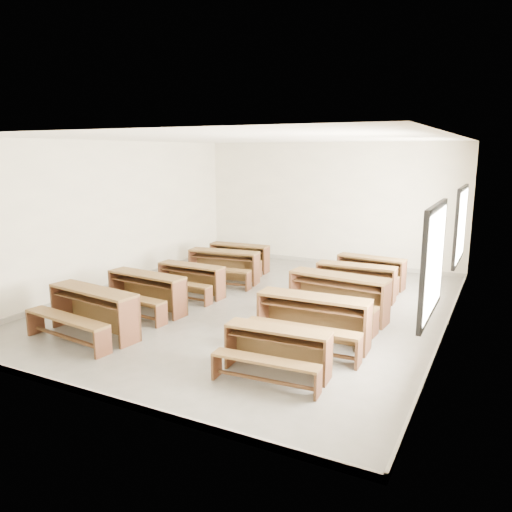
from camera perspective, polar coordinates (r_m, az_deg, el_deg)
The scene contains 11 objects.
room at distance 9.36m, azimuth 0.49°, elevation 6.81°, with size 8.50×8.50×3.20m.
desk_set_0 at distance 8.60m, azimuth -18.33°, elevation -5.77°, with size 1.82×1.10×0.78m.
desk_set_1 at distance 9.58m, azimuth -12.57°, elevation -3.81°, with size 1.69×0.97×0.73m.
desk_set_2 at distance 10.49m, azimuth -7.54°, elevation -2.49°, with size 1.48×0.79×0.66m.
desk_set_3 at distance 11.49m, azimuth -3.79°, elevation -0.92°, with size 1.73×1.04×0.74m.
desk_set_4 at distance 12.56m, azimuth -1.99°, elevation 0.04°, with size 1.56×0.89×0.68m.
desk_set_5 at distance 6.82m, azimuth 2.34°, elevation -10.47°, with size 1.49×0.84×0.65m.
desk_set_6 at distance 7.80m, azimuth 6.44°, elevation -6.97°, with size 1.78×0.97×0.79m.
desk_set_7 at distance 9.07m, azimuth 9.26°, elevation -4.26°, with size 1.87×1.08×0.81m.
desk_set_8 at distance 10.34m, azimuth 11.26°, elevation -2.65°, with size 1.61×0.87×0.72m.
desk_set_9 at distance 11.38m, azimuth 12.91°, elevation -1.52°, with size 1.57×0.92×0.67m.
Camera 1 is at (4.26, -8.34, 2.97)m, focal length 35.00 mm.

